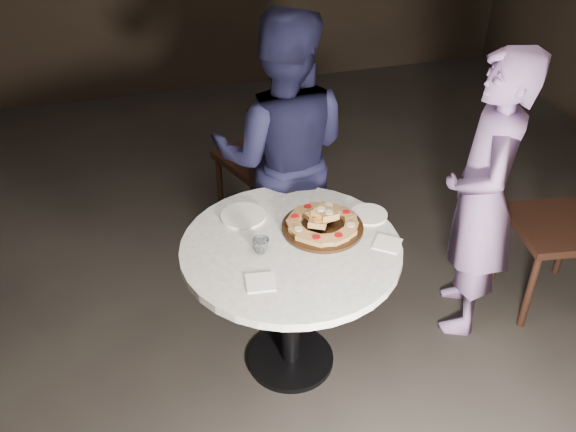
{
  "coord_description": "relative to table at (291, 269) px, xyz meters",
  "views": [
    {
      "loc": [
        -0.78,
        -2.3,
        2.56
      ],
      "look_at": [
        -0.15,
        -0.02,
        0.89
      ],
      "focal_mm": 40.0,
      "sensor_mm": 36.0,
      "label": 1
    }
  ],
  "objects": [
    {
      "name": "plate_right",
      "position": [
        0.43,
        0.13,
        0.15
      ],
      "size": [
        0.2,
        0.2,
        0.01
      ],
      "primitive_type": "cylinder",
      "rotation": [
        0.0,
        0.0,
        -0.12
      ],
      "color": "white",
      "rests_on": "table"
    },
    {
      "name": "serving_board",
      "position": [
        0.18,
        0.08,
        0.15
      ],
      "size": [
        0.4,
        0.4,
        0.02
      ],
      "primitive_type": "cylinder",
      "rotation": [
        0.0,
        0.0,
        0.02
      ],
      "color": "black",
      "rests_on": "table"
    },
    {
      "name": "plate_left",
      "position": [
        -0.16,
        0.28,
        0.15
      ],
      "size": [
        0.28,
        0.28,
        0.01
      ],
      "primitive_type": "cylinder",
      "rotation": [
        0.0,
        0.0,
        -0.34
      ],
      "color": "white",
      "rests_on": "table"
    },
    {
      "name": "diner_teal",
      "position": [
        1.01,
        0.08,
        0.17
      ],
      "size": [
        0.58,
        0.68,
        1.57
      ],
      "primitive_type": "imported",
      "rotation": [
        0.0,
        0.0,
        -2.0
      ],
      "color": "#856AA7",
      "rests_on": "ground"
    },
    {
      "name": "table",
      "position": [
        0.0,
        0.0,
        0.0
      ],
      "size": [
        1.24,
        1.24,
        0.76
      ],
      "rotation": [
        0.0,
        0.0,
        0.25
      ],
      "color": "black",
      "rests_on": "ground"
    },
    {
      "name": "chair_far",
      "position": [
        0.19,
        1.16,
        -0.05
      ],
      "size": [
        0.61,
        0.62,
        1.0
      ],
      "rotation": [
        0.0,
        0.0,
        3.52
      ],
      "color": "black",
      "rests_on": "ground"
    },
    {
      "name": "water_glass",
      "position": [
        -0.14,
        -0.01,
        0.18
      ],
      "size": [
        0.1,
        0.1,
        0.07
      ],
      "primitive_type": "imported",
      "rotation": [
        0.0,
        0.0,
        -0.36
      ],
      "color": "silver",
      "rests_on": "table"
    },
    {
      "name": "napkin_far",
      "position": [
        0.43,
        -0.11,
        0.14
      ],
      "size": [
        0.16,
        0.16,
        0.01
      ],
      "primitive_type": "cube",
      "rotation": [
        0.0,
        0.0,
        -0.66
      ],
      "color": "white",
      "rests_on": "table"
    },
    {
      "name": "focaccia_pile",
      "position": [
        0.18,
        0.08,
        0.18
      ],
      "size": [
        0.35,
        0.35,
        0.09
      ],
      "rotation": [
        0.0,
        0.0,
        0.26
      ],
      "color": "#A3753F",
      "rests_on": "serving_board"
    },
    {
      "name": "floor",
      "position": [
        0.15,
        0.07,
        -0.62
      ],
      "size": [
        7.0,
        7.0,
        0.0
      ],
      "primitive_type": "plane",
      "color": "black",
      "rests_on": "ground"
    },
    {
      "name": "diner_navy",
      "position": [
        0.15,
        0.71,
        0.19
      ],
      "size": [
        0.95,
        0.83,
        1.63
      ],
      "primitive_type": "imported",
      "rotation": [
        0.0,
        0.0,
        2.82
      ],
      "color": "black",
      "rests_on": "ground"
    },
    {
      "name": "napkin_near",
      "position": [
        -0.2,
        -0.21,
        0.14
      ],
      "size": [
        0.13,
        0.13,
        0.01
      ],
      "primitive_type": "cube",
      "rotation": [
        0.0,
        0.0,
        -0.12
      ],
      "color": "white",
      "rests_on": "table"
    }
  ]
}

